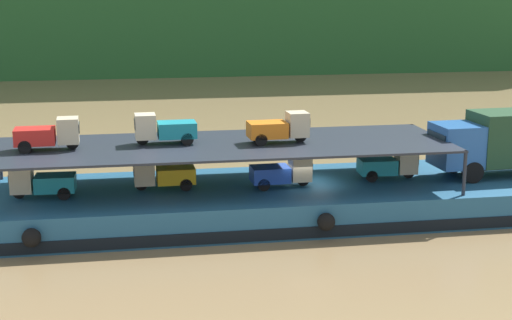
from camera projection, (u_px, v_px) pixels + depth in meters
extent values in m
plane|color=olive|center=(304.00, 214.00, 35.57)|extent=(400.00, 400.00, 0.00)
cube|color=#23567A|center=(304.00, 199.00, 35.40)|extent=(29.66, 7.30, 1.50)
cube|color=black|center=(325.00, 232.00, 31.96)|extent=(29.07, 0.06, 0.50)
sphere|color=black|center=(31.00, 238.00, 29.67)|extent=(0.76, 0.76, 0.76)
sphere|color=black|center=(326.00, 222.00, 31.65)|extent=(0.76, 0.76, 0.76)
cube|color=#285BA3|center=(456.00, 145.00, 35.82)|extent=(2.10, 2.28, 2.00)
cube|color=#192833|center=(436.00, 139.00, 35.53)|extent=(0.15, 1.84, 0.60)
cylinder|color=black|center=(453.00, 163.00, 37.12)|extent=(1.01, 0.33, 1.00)
cylinder|color=black|center=(473.00, 172.00, 35.20)|extent=(1.01, 0.33, 1.00)
cylinder|color=#232833|center=(411.00, 144.00, 39.11)|extent=(0.16, 0.16, 2.00)
cylinder|color=#232833|center=(465.00, 173.00, 33.02)|extent=(0.16, 0.16, 2.00)
cylinder|color=#232833|center=(0.00, 159.00, 35.72)|extent=(0.16, 0.16, 2.00)
cube|color=#232833|center=(223.00, 145.00, 34.15)|extent=(20.46, 6.50, 0.10)
cube|color=teal|center=(55.00, 183.00, 32.84)|extent=(1.74, 1.25, 0.70)
cube|color=beige|center=(22.00, 180.00, 32.60)|extent=(0.93, 1.03, 1.10)
cube|color=#19232D|center=(10.00, 177.00, 32.51)|extent=(0.07, 0.85, 0.38)
cylinder|color=black|center=(19.00, 192.00, 32.70)|extent=(0.56, 0.16, 0.56)
cylinder|color=black|center=(67.00, 187.00, 33.48)|extent=(0.56, 0.16, 0.56)
cylinder|color=black|center=(64.00, 194.00, 32.46)|extent=(0.56, 0.16, 0.56)
cube|color=gold|center=(176.00, 175.00, 34.21)|extent=(1.73, 1.24, 0.70)
cube|color=#C6B793|center=(144.00, 172.00, 33.91)|extent=(0.92, 1.02, 1.10)
cube|color=#19232D|center=(133.00, 170.00, 33.79)|extent=(0.06, 0.85, 0.38)
cylinder|color=black|center=(141.00, 184.00, 34.00)|extent=(0.56, 0.15, 0.56)
cylinder|color=black|center=(184.00, 179.00, 34.87)|extent=(0.56, 0.15, 0.56)
cylinder|color=black|center=(186.00, 185.00, 33.86)|extent=(0.56, 0.15, 0.56)
cube|color=#1E47B7|center=(270.00, 174.00, 34.36)|extent=(1.74, 1.25, 0.70)
cube|color=#C6B793|center=(300.00, 168.00, 34.59)|extent=(0.93, 1.03, 1.10)
cube|color=#19232D|center=(310.00, 165.00, 34.66)|extent=(0.07, 0.85, 0.38)
cylinder|color=black|center=(303.00, 180.00, 34.75)|extent=(0.56, 0.16, 0.56)
cylinder|color=black|center=(264.00, 185.00, 33.86)|extent=(0.56, 0.16, 0.56)
cylinder|color=black|center=(259.00, 179.00, 34.87)|extent=(0.56, 0.16, 0.56)
cube|color=teal|center=(377.00, 166.00, 35.84)|extent=(1.75, 1.27, 0.70)
cube|color=beige|center=(406.00, 161.00, 35.97)|extent=(0.94, 1.04, 1.10)
cube|color=#19232D|center=(416.00, 159.00, 36.01)|extent=(0.07, 0.85, 0.38)
cylinder|color=black|center=(409.00, 172.00, 36.12)|extent=(0.57, 0.16, 0.56)
cylinder|color=black|center=(372.00, 176.00, 35.36)|extent=(0.57, 0.16, 0.56)
cylinder|color=black|center=(366.00, 171.00, 36.38)|extent=(0.57, 0.16, 0.56)
cube|color=red|center=(35.00, 136.00, 32.66)|extent=(1.74, 1.26, 0.70)
cube|color=#C6B793|center=(68.00, 130.00, 32.89)|extent=(0.93, 1.03, 1.10)
cube|color=#19232D|center=(79.00, 127.00, 32.96)|extent=(0.07, 0.85, 0.38)
cylinder|color=black|center=(72.00, 143.00, 33.04)|extent=(0.56, 0.16, 0.56)
cylinder|color=black|center=(25.00, 147.00, 32.15)|extent=(0.56, 0.16, 0.56)
cylinder|color=black|center=(27.00, 142.00, 33.16)|extent=(0.56, 0.16, 0.56)
cube|color=teal|center=(177.00, 130.00, 34.13)|extent=(1.73, 1.24, 0.70)
cube|color=beige|center=(145.00, 126.00, 33.82)|extent=(0.92, 1.02, 1.10)
cube|color=#19232D|center=(135.00, 124.00, 33.71)|extent=(0.06, 0.85, 0.38)
cylinder|color=black|center=(142.00, 139.00, 33.92)|extent=(0.56, 0.15, 0.56)
cylinder|color=black|center=(185.00, 135.00, 34.79)|extent=(0.56, 0.15, 0.56)
cylinder|color=black|center=(187.00, 139.00, 33.78)|extent=(0.56, 0.15, 0.56)
cube|color=orange|center=(267.00, 130.00, 34.11)|extent=(1.75, 1.27, 0.70)
cube|color=#C6B793|center=(297.00, 124.00, 34.35)|extent=(0.94, 1.04, 1.10)
cube|color=#19232D|center=(307.00, 121.00, 34.43)|extent=(0.08, 0.85, 0.38)
cylinder|color=black|center=(300.00, 136.00, 34.51)|extent=(0.57, 0.16, 0.56)
cylinder|color=black|center=(261.00, 140.00, 33.60)|extent=(0.57, 0.16, 0.56)
cylinder|color=black|center=(256.00, 135.00, 34.61)|extent=(0.57, 0.16, 0.56)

